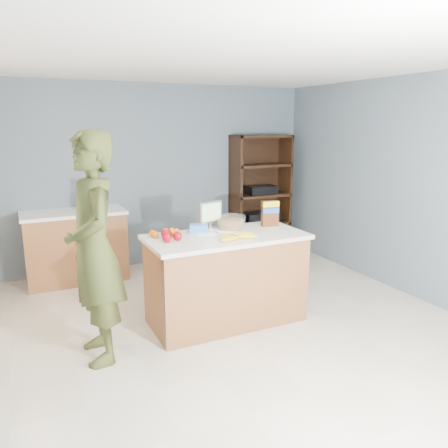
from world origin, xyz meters
name	(u,v)px	position (x,y,z in m)	size (l,w,h in m)	color
floor	(240,332)	(0.00, 0.00, 0.00)	(4.50, 5.00, 0.02)	beige
walls	(241,160)	(0.00, 0.00, 1.65)	(4.52, 5.02, 2.51)	slate
counter_peninsula	(226,282)	(0.00, 0.30, 0.42)	(1.56, 0.76, 0.90)	brown
back_cabinet	(76,246)	(-1.20, 2.20, 0.45)	(1.24, 0.62, 0.90)	brown
shelving_unit	(259,197)	(1.55, 2.35, 0.86)	(0.90, 0.40, 1.80)	black
person	(94,249)	(-1.28, 0.14, 0.96)	(0.70, 0.46, 1.92)	#3C421B
knife_block	(87,202)	(-1.04, 2.13, 1.02)	(0.12, 0.10, 0.31)	tan
envelopes	(217,233)	(-0.05, 0.41, 0.90)	(0.43, 0.15, 0.00)	white
bananas	(236,236)	(0.03, 0.13, 0.92)	(0.40, 0.22, 0.04)	yellow
apples	(170,236)	(-0.56, 0.35, 0.94)	(0.20, 0.24, 0.09)	maroon
oranges	(167,233)	(-0.53, 0.52, 0.93)	(0.29, 0.20, 0.06)	orange
blue_carton	(199,228)	(-0.20, 0.51, 0.94)	(0.18, 0.12, 0.08)	blue
salad_bowl	(231,223)	(0.17, 0.53, 0.96)	(0.30, 0.30, 0.13)	#267219
tv	(210,213)	(-0.02, 0.63, 1.06)	(0.28, 0.12, 0.28)	silver
cereal_box	(270,212)	(0.59, 0.45, 1.06)	(0.19, 0.10, 0.27)	#592B14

